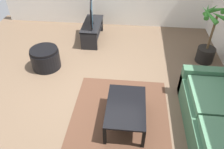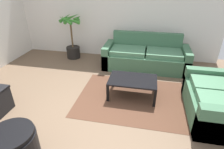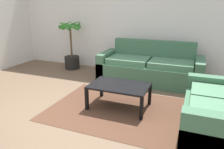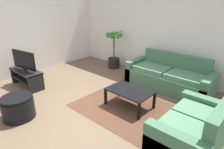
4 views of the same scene
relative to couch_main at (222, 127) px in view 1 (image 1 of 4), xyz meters
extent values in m
plane|color=brown|center=(-0.94, -2.28, -0.30)|extent=(6.60, 6.60, 0.00)
cube|color=#3F6B4C|center=(0.00, -0.03, -0.09)|extent=(2.25, 0.90, 0.42)
cube|color=#3F6B4C|center=(-1.03, -0.03, 0.01)|extent=(0.18, 0.90, 0.62)
cube|color=#4F7F5D|center=(-0.47, -0.08, 0.18)|extent=(0.90, 0.66, 0.12)
cube|color=black|center=(-2.95, -2.51, 0.15)|extent=(1.10, 0.45, 0.04)
cube|color=black|center=(-2.95, -2.51, -0.09)|extent=(1.02, 0.39, 0.03)
cube|color=black|center=(-3.47, -2.51, -0.06)|extent=(0.06, 0.41, 0.48)
cube|color=black|center=(-2.43, -2.51, -0.06)|extent=(0.06, 0.41, 0.48)
cube|color=black|center=(-2.95, -2.51, 0.46)|extent=(0.88, 0.19, 0.50)
cube|color=teal|center=(-2.95, -2.49, 0.46)|extent=(0.82, 0.15, 0.45)
cylinder|color=black|center=(-2.95, -2.51, 0.19)|extent=(0.10, 0.10, 0.04)
cube|color=black|center=(-0.20, -1.48, 0.08)|extent=(0.97, 0.63, 0.03)
cube|color=black|center=(-0.66, -1.77, -0.12)|extent=(0.05, 0.05, 0.37)
cube|color=black|center=(0.27, -1.77, -0.12)|extent=(0.05, 0.05, 0.37)
cube|color=black|center=(-0.66, -1.18, -0.12)|extent=(0.05, 0.05, 0.37)
cube|color=black|center=(0.27, -1.18, -0.12)|extent=(0.05, 0.05, 0.37)
cube|color=#513323|center=(-0.20, -1.58, -0.30)|extent=(2.20, 1.70, 0.01)
cylinder|color=black|center=(-2.21, 0.27, -0.13)|extent=(0.40, 0.40, 0.34)
cylinder|color=brown|center=(-2.21, 0.27, 0.44)|extent=(0.05, 0.05, 0.80)
cone|color=#34802B|center=(-2.03, 0.25, 0.89)|extent=(0.14, 0.37, 0.22)
cone|color=#34802B|center=(-2.40, 0.36, 0.89)|extent=(0.28, 0.43, 0.25)
cone|color=#34802B|center=(-2.36, 0.16, 0.89)|extent=(0.31, 0.36, 0.23)
cone|color=#34802B|center=(-2.26, 0.06, 0.89)|extent=(0.44, 0.20, 0.25)
cone|color=#34802B|center=(-2.08, 0.06, 0.89)|extent=(0.47, 0.34, 0.27)
cylinder|color=black|center=(-1.60, -3.34, -0.10)|extent=(0.63, 0.63, 0.41)
cylinder|color=black|center=(-1.60, -3.34, 0.13)|extent=(0.60, 0.60, 0.06)
camera|label=1|loc=(2.29, -1.45, 2.71)|focal=35.51mm
camera|label=2|loc=(0.05, -4.81, 1.96)|focal=29.89mm
camera|label=3|loc=(0.93, -4.60, 1.34)|focal=34.14mm
camera|label=4|loc=(2.08, -4.58, 1.98)|focal=30.98mm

